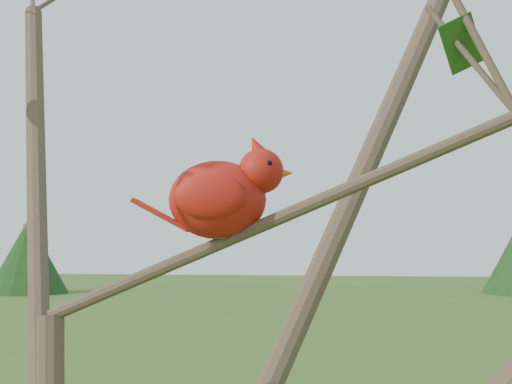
% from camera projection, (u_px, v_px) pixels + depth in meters
% --- Properties ---
extents(crabapple_tree, '(2.35, 2.05, 2.95)m').
position_uv_depth(crabapple_tree, '(72.00, 182.00, 0.93)').
color(crabapple_tree, '#443225').
rests_on(crabapple_tree, ground).
extents(cardinal, '(0.21, 0.11, 0.15)m').
position_uv_depth(cardinal, '(223.00, 196.00, 1.01)').
color(cardinal, red).
rests_on(cardinal, ground).
extents(distant_trees, '(36.23, 14.61, 3.64)m').
position_uv_depth(distant_trees, '(281.00, 251.00, 25.51)').
color(distant_trees, '#443225').
rests_on(distant_trees, ground).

